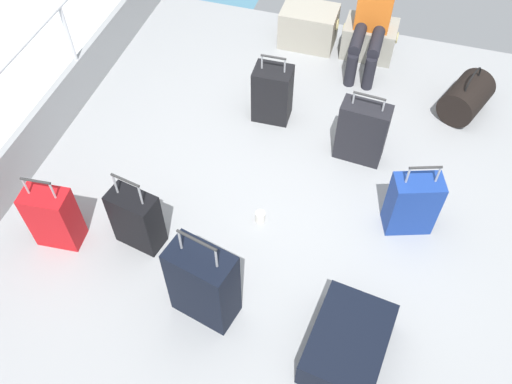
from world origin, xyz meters
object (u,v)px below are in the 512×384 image
(suitcase_4, at_px, (348,344))
(suitcase_7, at_px, (203,284))
(duffel_bag, at_px, (466,97))
(suitcase_3, at_px, (136,219))
(cargo_crate_0, at_px, (309,26))
(suitcase_6, at_px, (412,204))
(cargo_crate_1, at_px, (369,39))
(suitcase_2, at_px, (272,94))
(paper_cup, at_px, (260,217))
(suitcase_5, at_px, (53,217))
(passenger_seated, at_px, (372,18))
(suitcase_0, at_px, (362,132))

(suitcase_4, relative_size, suitcase_7, 0.83)
(duffel_bag, bearing_deg, suitcase_3, -136.16)
(cargo_crate_0, height_order, suitcase_6, suitcase_6)
(cargo_crate_1, xyz_separation_m, suitcase_3, (-1.31, -2.88, 0.09))
(cargo_crate_1, distance_m, duffel_bag, 1.20)
(suitcase_7, bearing_deg, suitcase_2, 92.57)
(paper_cup, bearing_deg, suitcase_3, -152.19)
(cargo_crate_0, relative_size, paper_cup, 6.10)
(cargo_crate_0, bearing_deg, suitcase_6, -58.18)
(suitcase_5, bearing_deg, suitcase_6, 19.44)
(cargo_crate_0, bearing_deg, suitcase_3, -103.00)
(suitcase_7, relative_size, paper_cup, 8.89)
(suitcase_3, xyz_separation_m, paper_cup, (0.84, 0.44, -0.22))
(suitcase_2, bearing_deg, suitcase_6, -33.52)
(suitcase_5, distance_m, duffel_bag, 3.79)
(suitcase_6, bearing_deg, cargo_crate_0, 121.82)
(passenger_seated, relative_size, suitcase_6, 1.49)
(suitcase_0, height_order, suitcase_5, suitcase_5)
(passenger_seated, relative_size, paper_cup, 10.50)
(suitcase_2, bearing_deg, suitcase_3, -109.95)
(passenger_seated, bearing_deg, suitcase_0, -82.87)
(suitcase_4, relative_size, duffel_bag, 1.23)
(suitcase_2, bearing_deg, suitcase_5, -123.53)
(suitcase_4, height_order, suitcase_5, suitcase_5)
(cargo_crate_0, distance_m, suitcase_5, 3.29)
(suitcase_6, bearing_deg, suitcase_7, -137.99)
(passenger_seated, distance_m, suitcase_0, 1.35)
(suitcase_3, bearing_deg, cargo_crate_1, 65.53)
(suitcase_4, xyz_separation_m, suitcase_5, (-2.33, 0.28, 0.14))
(suitcase_4, bearing_deg, suitcase_7, 177.96)
(suitcase_4, height_order, duffel_bag, duffel_bag)
(paper_cup, bearing_deg, cargo_crate_1, 79.17)
(cargo_crate_1, xyz_separation_m, suitcase_5, (-1.92, -3.04, 0.10))
(suitcase_2, relative_size, suitcase_7, 0.78)
(suitcase_0, distance_m, paper_cup, 1.15)
(passenger_seated, xyz_separation_m, suitcase_0, (0.16, -1.32, -0.25))
(passenger_seated, bearing_deg, suitcase_4, -82.58)
(suitcase_6, xyz_separation_m, duffel_bag, (0.35, 1.49, -0.09))
(suitcase_2, xyz_separation_m, suitcase_3, (-0.60, -1.66, -0.00))
(suitcase_0, height_order, suitcase_4, suitcase_0)
(passenger_seated, height_order, suitcase_6, passenger_seated)
(suitcase_0, bearing_deg, suitcase_2, 162.49)
(suitcase_3, bearing_deg, passenger_seated, 64.13)
(suitcase_3, height_order, suitcase_7, suitcase_7)
(passenger_seated, relative_size, suitcase_5, 1.47)
(duffel_bag, bearing_deg, suitcase_7, -121.69)
(paper_cup, bearing_deg, suitcase_6, 14.83)
(suitcase_6, bearing_deg, paper_cup, -165.17)
(suitcase_4, bearing_deg, suitcase_6, 77.73)
(cargo_crate_0, xyz_separation_m, duffel_bag, (1.67, -0.63, -0.03))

